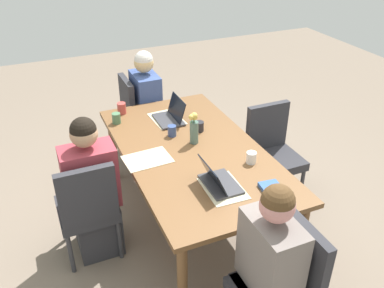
{
  "coord_description": "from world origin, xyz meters",
  "views": [
    {
      "loc": [
        -2.64,
        1.14,
        2.49
      ],
      "look_at": [
        0.0,
        0.0,
        0.79
      ],
      "focal_mm": 38.71,
      "sensor_mm": 36.0,
      "label": 1
    }
  ],
  "objects_px": {
    "dining_table": "(192,157)",
    "coffee_mug_centre_left": "(116,118)",
    "chair_near_right_near": "(272,148)",
    "coffee_mug_far_left": "(199,126)",
    "laptop_head_left_left_near": "(218,181)",
    "coffee_mug_near_left": "(251,158)",
    "flower_vase": "(194,127)",
    "person_head_right_left_mid": "(147,111)",
    "chair_head_right_left_mid": "(139,112)",
    "person_head_left_left_near": "(268,276)",
    "book_red_cover": "(273,190)",
    "chair_far_left_far": "(88,206)",
    "chair_head_left_left_near": "(283,282)",
    "person_far_left_far": "(93,196)",
    "laptop_head_right_left_mid": "(171,116)",
    "coffee_mug_centre_right": "(172,131)",
    "coffee_mug_near_right": "(122,108)"
  },
  "relations": [
    {
      "from": "dining_table",
      "to": "coffee_mug_centre_left",
      "type": "xyz_separation_m",
      "value": [
        0.7,
        0.45,
        0.12
      ]
    },
    {
      "from": "chair_near_right_near",
      "to": "coffee_mug_far_left",
      "type": "bearing_deg",
      "value": 75.53
    },
    {
      "from": "coffee_mug_centre_left",
      "to": "chair_near_right_near",
      "type": "bearing_deg",
      "value": -115.01
    },
    {
      "from": "laptop_head_left_left_near",
      "to": "coffee_mug_near_left",
      "type": "bearing_deg",
      "value": -64.96
    },
    {
      "from": "chair_near_right_near",
      "to": "flower_vase",
      "type": "xyz_separation_m",
      "value": [
        0.0,
        0.79,
        0.39
      ]
    },
    {
      "from": "person_head_right_left_mid",
      "to": "chair_head_right_left_mid",
      "type": "bearing_deg",
      "value": 51.24
    },
    {
      "from": "dining_table",
      "to": "coffee_mug_far_left",
      "type": "height_order",
      "value": "coffee_mug_far_left"
    },
    {
      "from": "person_head_left_left_near",
      "to": "laptop_head_left_left_near",
      "type": "height_order",
      "value": "person_head_left_left_near"
    },
    {
      "from": "flower_vase",
      "to": "chair_head_right_left_mid",
      "type": "bearing_deg",
      "value": 5.98
    },
    {
      "from": "person_head_left_left_near",
      "to": "chair_head_right_left_mid",
      "type": "relative_size",
      "value": 1.33
    },
    {
      "from": "laptop_head_left_left_near",
      "to": "book_red_cover",
      "type": "xyz_separation_m",
      "value": [
        -0.21,
        -0.32,
        -0.03
      ]
    },
    {
      "from": "person_head_left_left_near",
      "to": "chair_far_left_far",
      "type": "distance_m",
      "value": 1.43
    },
    {
      "from": "person_head_left_left_near",
      "to": "flower_vase",
      "type": "xyz_separation_m",
      "value": [
        1.31,
        -0.08,
        0.36
      ]
    },
    {
      "from": "chair_head_left_left_near",
      "to": "person_far_left_far",
      "type": "distance_m",
      "value": 1.55
    },
    {
      "from": "person_far_left_far",
      "to": "chair_far_left_far",
      "type": "bearing_deg",
      "value": 141.24
    },
    {
      "from": "chair_far_left_far",
      "to": "coffee_mug_centre_left",
      "type": "bearing_deg",
      "value": -29.94
    },
    {
      "from": "person_head_left_left_near",
      "to": "person_head_right_left_mid",
      "type": "bearing_deg",
      "value": -0.6
    },
    {
      "from": "flower_vase",
      "to": "coffee_mug_far_left",
      "type": "relative_size",
      "value": 3.18
    },
    {
      "from": "book_red_cover",
      "to": "person_head_right_left_mid",
      "type": "bearing_deg",
      "value": 14.12
    },
    {
      "from": "chair_far_left_far",
      "to": "chair_head_left_left_near",
      "type": "bearing_deg",
      "value": -141.6
    },
    {
      "from": "dining_table",
      "to": "laptop_head_left_left_near",
      "type": "xyz_separation_m",
      "value": [
        -0.54,
        0.03,
        0.11
      ]
    },
    {
      "from": "chair_far_left_far",
      "to": "laptop_head_left_left_near",
      "type": "xyz_separation_m",
      "value": [
        -0.46,
        -0.86,
        0.29
      ]
    },
    {
      "from": "laptop_head_right_left_mid",
      "to": "coffee_mug_centre_right",
      "type": "height_order",
      "value": "laptop_head_right_left_mid"
    },
    {
      "from": "laptop_head_right_left_mid",
      "to": "coffee_mug_near_left",
      "type": "distance_m",
      "value": 0.96
    },
    {
      "from": "person_head_right_left_mid",
      "to": "coffee_mug_far_left",
      "type": "bearing_deg",
      "value": -169.83
    },
    {
      "from": "chair_head_right_left_mid",
      "to": "book_red_cover",
      "type": "height_order",
      "value": "chair_head_right_left_mid"
    },
    {
      "from": "coffee_mug_near_left",
      "to": "coffee_mug_centre_right",
      "type": "relative_size",
      "value": 0.96
    },
    {
      "from": "chair_head_right_left_mid",
      "to": "coffee_mug_near_right",
      "type": "relative_size",
      "value": 8.47
    },
    {
      "from": "flower_vase",
      "to": "coffee_mug_centre_left",
      "type": "relative_size",
      "value": 2.89
    },
    {
      "from": "laptop_head_right_left_mid",
      "to": "coffee_mug_far_left",
      "type": "xyz_separation_m",
      "value": [
        -0.29,
        -0.15,
        -0.0
      ]
    },
    {
      "from": "laptop_head_left_left_near",
      "to": "coffee_mug_centre_left",
      "type": "distance_m",
      "value": 1.3
    },
    {
      "from": "person_head_left_left_near",
      "to": "coffee_mug_far_left",
      "type": "relative_size",
      "value": 13.66
    },
    {
      "from": "person_head_left_left_near",
      "to": "person_far_left_far",
      "type": "xyz_separation_m",
      "value": [
        1.21,
        0.81,
        0.0
      ]
    },
    {
      "from": "coffee_mug_far_left",
      "to": "coffee_mug_near_right",
      "type": "bearing_deg",
      "value": 41.25
    },
    {
      "from": "flower_vase",
      "to": "person_far_left_far",
      "type": "bearing_deg",
      "value": 96.35
    },
    {
      "from": "chair_far_left_far",
      "to": "coffee_mug_near_right",
      "type": "distance_m",
      "value": 1.13
    },
    {
      "from": "chair_head_left_left_near",
      "to": "coffee_mug_near_right",
      "type": "distance_m",
      "value": 2.2
    },
    {
      "from": "chair_head_left_left_near",
      "to": "coffee_mug_centre_left",
      "type": "relative_size",
      "value": 9.34
    },
    {
      "from": "person_far_left_far",
      "to": "person_head_right_left_mid",
      "type": "bearing_deg",
      "value": -33.79
    },
    {
      "from": "coffee_mug_centre_right",
      "to": "coffee_mug_centre_left",
      "type": "bearing_deg",
      "value": 42.12
    },
    {
      "from": "chair_head_left_left_near",
      "to": "flower_vase",
      "type": "height_order",
      "value": "flower_vase"
    },
    {
      "from": "chair_far_left_far",
      "to": "laptop_head_left_left_near",
      "type": "bearing_deg",
      "value": -117.82
    },
    {
      "from": "person_head_right_left_mid",
      "to": "flower_vase",
      "type": "bearing_deg",
      "value": -177.4
    },
    {
      "from": "chair_head_left_left_near",
      "to": "chair_head_right_left_mid",
      "type": "xyz_separation_m",
      "value": [
        2.58,
        0.12,
        0.0
      ]
    },
    {
      "from": "dining_table",
      "to": "laptop_head_left_left_near",
      "type": "bearing_deg",
      "value": 176.84
    },
    {
      "from": "laptop_head_left_left_near",
      "to": "coffee_mug_centre_right",
      "type": "xyz_separation_m",
      "value": [
        0.81,
        0.04,
        0.01
      ]
    },
    {
      "from": "dining_table",
      "to": "person_far_left_far",
      "type": "relative_size",
      "value": 1.66
    },
    {
      "from": "chair_near_right_near",
      "to": "laptop_head_right_left_mid",
      "type": "relative_size",
      "value": 2.81
    },
    {
      "from": "flower_vase",
      "to": "coffee_mug_near_left",
      "type": "xyz_separation_m",
      "value": [
        -0.46,
        -0.28,
        -0.1
      ]
    },
    {
      "from": "dining_table",
      "to": "flower_vase",
      "type": "distance_m",
      "value": 0.25
    }
  ]
}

